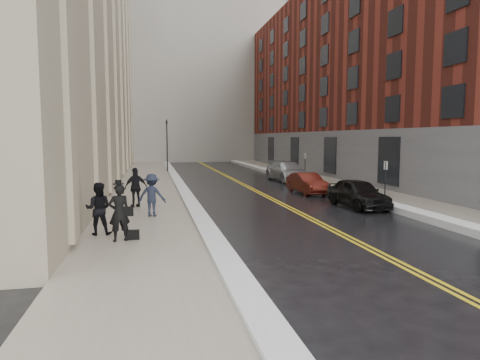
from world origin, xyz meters
name	(u,v)px	position (x,y,z in m)	size (l,w,h in m)	color
ground	(289,250)	(0.00, 0.00, 0.00)	(160.00, 160.00, 0.00)	black
sidewalk_left	(146,190)	(-4.50, 16.00, 0.07)	(4.00, 64.00, 0.15)	gray
sidewalk_right	(339,185)	(9.00, 16.00, 0.07)	(3.00, 64.00, 0.15)	gray
lane_stripe_a	(249,188)	(2.38, 16.00, 0.00)	(0.12, 64.00, 0.01)	gold
lane_stripe_b	(252,188)	(2.62, 16.00, 0.00)	(0.12, 64.00, 0.01)	gold
snow_ridge_left	(182,188)	(-2.20, 16.00, 0.13)	(0.70, 60.80, 0.26)	white
snow_ridge_right	(315,184)	(7.15, 16.00, 0.15)	(0.85, 60.80, 0.30)	white
building_right	(396,75)	(17.50, 23.00, 9.00)	(14.00, 50.00, 18.00)	maroon
tower_far_right	(250,36)	(14.00, 66.00, 22.00)	(22.00, 18.00, 44.00)	slate
traffic_signal	(167,141)	(-2.60, 30.00, 3.08)	(0.18, 0.15, 5.20)	black
parking_sign_near	(385,178)	(7.90, 8.00, 1.36)	(0.06, 0.35, 2.23)	black
parking_sign_far	(305,164)	(7.90, 20.00, 1.36)	(0.06, 0.35, 2.23)	black
car_black	(358,193)	(5.83, 6.98, 0.71)	(1.69, 4.19, 1.43)	black
car_maroon	(307,183)	(5.30, 12.56, 0.64)	(1.35, 3.87, 1.27)	#44120C
car_silver_near	(287,171)	(6.46, 20.24, 0.78)	(2.19, 5.39, 1.56)	#9C9FA3
car_silver_far	(285,172)	(6.64, 21.35, 0.64)	(2.12, 4.60, 1.28)	#A4A7AC
pedestrian_main	(119,213)	(-5.15, 1.59, 1.07)	(0.67, 0.44, 1.83)	black
pedestrian_a	(98,209)	(-5.91, 2.70, 1.04)	(0.87, 0.68, 1.79)	black
pedestrian_b	(152,195)	(-4.12, 5.82, 1.04)	(1.15, 0.66, 1.79)	black
pedestrian_c	(136,187)	(-4.86, 8.42, 1.09)	(1.10, 0.46, 1.88)	black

